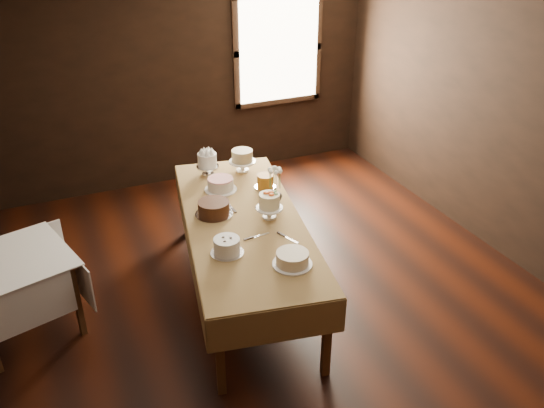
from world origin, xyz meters
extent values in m
cube|color=black|center=(0.00, 0.00, 0.00)|extent=(5.00, 6.00, 0.01)
cube|color=black|center=(0.00, 3.00, 1.40)|extent=(5.00, 0.02, 2.80)
cube|color=black|center=(2.50, 0.00, 1.40)|extent=(0.02, 6.00, 2.80)
cube|color=#FFEABF|center=(1.30, 2.94, 1.60)|extent=(1.10, 0.05, 1.30)
cube|color=#442711|center=(-0.85, -0.79, 0.36)|extent=(0.07, 0.07, 0.73)
cube|color=#442711|center=(-0.42, 1.56, 0.36)|extent=(0.07, 0.07, 0.73)
cube|color=#442711|center=(-0.04, -0.94, 0.36)|extent=(0.07, 0.07, 0.73)
cube|color=#442711|center=(0.39, 1.42, 0.36)|extent=(0.07, 0.07, 0.73)
cube|color=#442711|center=(-0.23, 0.31, 0.77)|extent=(1.39, 2.65, 0.04)
cube|color=tan|center=(-0.23, 0.31, 0.79)|extent=(1.46, 2.72, 0.01)
cube|color=#442711|center=(-1.73, 0.31, 0.34)|extent=(0.06, 0.06, 0.68)
cube|color=#442711|center=(-1.92, 0.97, 0.34)|extent=(0.06, 0.06, 0.68)
cube|color=#442711|center=(-2.16, 0.55, 0.70)|extent=(0.98, 0.98, 0.04)
cube|color=white|center=(-2.16, 0.55, 0.73)|extent=(1.08, 1.08, 0.01)
cylinder|color=silver|center=(-0.24, 1.31, 0.86)|extent=(0.23, 0.23, 0.11)
cylinder|color=silver|center=(-0.24, 1.31, 0.98)|extent=(0.27, 0.27, 0.14)
cylinder|color=white|center=(0.13, 1.26, 0.86)|extent=(0.28, 0.28, 0.13)
cylinder|color=tan|center=(0.13, 1.26, 0.98)|extent=(0.30, 0.30, 0.12)
cylinder|color=white|center=(-0.23, 0.92, 0.80)|extent=(0.32, 0.32, 0.01)
cylinder|color=silver|center=(-0.23, 0.92, 0.86)|extent=(0.26, 0.26, 0.11)
cylinder|color=silver|center=(0.19, 0.80, 0.80)|extent=(0.21, 0.21, 0.01)
cylinder|color=#BA711A|center=(0.19, 0.80, 0.87)|extent=(0.22, 0.22, 0.12)
cylinder|color=silver|center=(-0.45, 0.48, 0.80)|extent=(0.34, 0.34, 0.01)
cylinder|color=#3D1C0C|center=(-0.45, 0.48, 0.87)|extent=(0.39, 0.39, 0.12)
cylinder|color=white|center=(-0.01, 0.23, 0.86)|extent=(0.24, 0.24, 0.12)
cylinder|color=beige|center=(-0.01, 0.23, 0.98)|extent=(0.26, 0.26, 0.13)
cylinder|color=silver|center=(-0.55, -0.17, 0.80)|extent=(0.27, 0.27, 0.01)
cylinder|color=silver|center=(-0.55, -0.17, 0.87)|extent=(0.26, 0.26, 0.13)
cylinder|color=white|center=(-0.14, -0.52, 0.80)|extent=(0.31, 0.31, 0.01)
cylinder|color=beige|center=(-0.14, -0.52, 0.86)|extent=(0.33, 0.33, 0.10)
cube|color=silver|center=(-0.20, -0.02, 0.80)|extent=(0.24, 0.05, 0.01)
cube|color=silver|center=(0.00, -0.19, 0.80)|extent=(0.11, 0.23, 0.01)
cube|color=silver|center=(-0.26, 0.60, 0.80)|extent=(0.04, 0.24, 0.01)
cube|color=silver|center=(0.07, 0.54, 0.80)|extent=(0.21, 0.16, 0.01)
imported|color=#2D2823|center=(0.16, 0.49, 0.87)|extent=(0.14, 0.14, 0.14)
camera|label=1|loc=(-1.72, -3.71, 3.25)|focal=36.49mm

